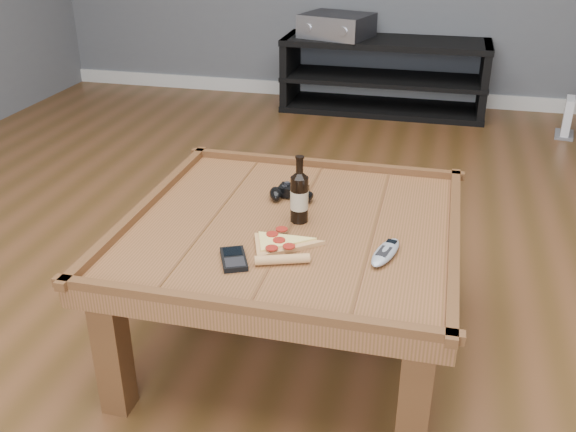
% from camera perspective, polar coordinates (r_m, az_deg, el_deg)
% --- Properties ---
extents(ground, '(6.00, 6.00, 0.00)m').
position_cam_1_polar(ground, '(2.21, 0.34, -11.12)').
color(ground, '#4B3015').
rests_on(ground, ground).
extents(baseboard, '(5.00, 0.02, 0.10)m').
position_cam_1_polar(baseboard, '(4.89, 8.66, 10.61)').
color(baseboard, silver).
rests_on(baseboard, ground).
extents(coffee_table, '(1.03, 1.03, 0.48)m').
position_cam_1_polar(coffee_table, '(2.00, 0.37, -2.18)').
color(coffee_table, brown).
rests_on(coffee_table, ground).
extents(media_console, '(1.40, 0.45, 0.50)m').
position_cam_1_polar(media_console, '(4.61, 8.51, 12.19)').
color(media_console, black).
rests_on(media_console, ground).
extents(beer_bottle, '(0.06, 0.06, 0.21)m').
position_cam_1_polar(beer_bottle, '(1.95, 1.01, 1.83)').
color(beer_bottle, black).
rests_on(beer_bottle, coffee_table).
extents(game_controller, '(0.17, 0.12, 0.05)m').
position_cam_1_polar(game_controller, '(2.12, 0.30, 2.02)').
color(game_controller, black).
rests_on(game_controller, coffee_table).
extents(pizza_slice, '(0.25, 0.31, 0.03)m').
position_cam_1_polar(pizza_slice, '(1.83, -0.76, -2.66)').
color(pizza_slice, tan).
rests_on(pizza_slice, coffee_table).
extents(smartphone, '(0.11, 0.14, 0.02)m').
position_cam_1_polar(smartphone, '(1.77, -4.84, -3.82)').
color(smartphone, black).
rests_on(smartphone, coffee_table).
extents(remote_control, '(0.09, 0.18, 0.03)m').
position_cam_1_polar(remote_control, '(1.81, 8.66, -3.20)').
color(remote_control, '#90959C').
rests_on(remote_control, coffee_table).
extents(av_receiver, '(0.53, 0.47, 0.15)m').
position_cam_1_polar(av_receiver, '(4.58, 4.35, 16.54)').
color(av_receiver, black).
rests_on(av_receiver, media_console).
extents(game_console, '(0.14, 0.21, 0.25)m').
position_cam_1_polar(game_console, '(4.43, 23.56, 7.91)').
color(game_console, slate).
rests_on(game_console, ground).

